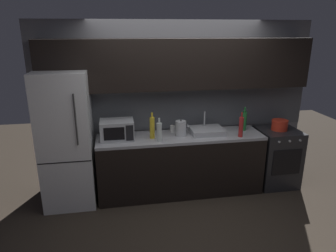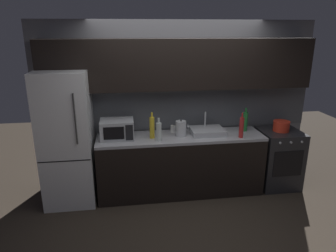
# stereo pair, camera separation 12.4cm
# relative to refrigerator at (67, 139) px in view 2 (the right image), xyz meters

# --- Properties ---
(ground_plane) EXTENTS (10.00, 10.00, 0.00)m
(ground_plane) POSITION_rel_refrigerator_xyz_m (1.58, -0.90, -0.93)
(ground_plane) COLOR #2D261E
(back_wall) EXTENTS (4.14, 0.44, 2.50)m
(back_wall) POSITION_rel_refrigerator_xyz_m (1.58, 0.30, 0.61)
(back_wall) COLOR slate
(back_wall) RESTS_ON ground
(counter_run) EXTENTS (2.40, 0.60, 0.90)m
(counter_run) POSITION_rel_refrigerator_xyz_m (1.58, 0.00, -0.48)
(counter_run) COLOR black
(counter_run) RESTS_ON ground
(refrigerator) EXTENTS (0.68, 0.69, 1.87)m
(refrigerator) POSITION_rel_refrigerator_xyz_m (0.00, 0.00, 0.00)
(refrigerator) COLOR white
(refrigerator) RESTS_ON ground
(oven_range) EXTENTS (0.60, 0.62, 0.90)m
(oven_range) POSITION_rel_refrigerator_xyz_m (3.12, -0.00, -0.48)
(oven_range) COLOR #232326
(oven_range) RESTS_ON ground
(microwave) EXTENTS (0.46, 0.35, 0.27)m
(microwave) POSITION_rel_refrigerator_xyz_m (0.68, 0.02, 0.10)
(microwave) COLOR #A8AAAF
(microwave) RESTS_ON counter_run
(sink_basin) EXTENTS (0.48, 0.38, 0.30)m
(sink_basin) POSITION_rel_refrigerator_xyz_m (1.98, 0.03, 0.01)
(sink_basin) COLOR #ADAFB5
(sink_basin) RESTS_ON counter_run
(kettle) EXTENTS (0.19, 0.16, 0.24)m
(kettle) POSITION_rel_refrigerator_xyz_m (1.59, -0.00, 0.08)
(kettle) COLOR #B7BABF
(kettle) RESTS_ON counter_run
(wine_bottle_green) EXTENTS (0.07, 0.07, 0.36)m
(wine_bottle_green) POSITION_rel_refrigerator_xyz_m (2.58, 0.08, 0.12)
(wine_bottle_green) COLOR #1E6B2D
(wine_bottle_green) RESTS_ON counter_run
(wine_bottle_yellow) EXTENTS (0.07, 0.07, 0.37)m
(wine_bottle_yellow) POSITION_rel_refrigerator_xyz_m (1.17, -0.04, 0.12)
(wine_bottle_yellow) COLOR gold
(wine_bottle_yellow) RESTS_ON counter_run
(wine_bottle_red) EXTENTS (0.06, 0.06, 0.36)m
(wine_bottle_red) POSITION_rel_refrigerator_xyz_m (2.41, -0.19, 0.12)
(wine_bottle_red) COLOR #A82323
(wine_bottle_red) RESTS_ON counter_run
(wine_bottle_clear) EXTENTS (0.07, 0.07, 0.33)m
(wine_bottle_clear) POSITION_rel_refrigerator_xyz_m (1.25, -0.17, 0.10)
(wine_bottle_clear) COLOR silver
(wine_bottle_clear) RESTS_ON counter_run
(mug_white) EXTENTS (0.07, 0.07, 0.10)m
(mug_white) POSITION_rel_refrigerator_xyz_m (1.50, 0.19, 0.01)
(mug_white) COLOR silver
(mug_white) RESTS_ON counter_run
(cooking_pot) EXTENTS (0.24, 0.24, 0.15)m
(cooking_pot) POSITION_rel_refrigerator_xyz_m (3.12, 0.00, 0.04)
(cooking_pot) COLOR red
(cooking_pot) RESTS_ON oven_range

